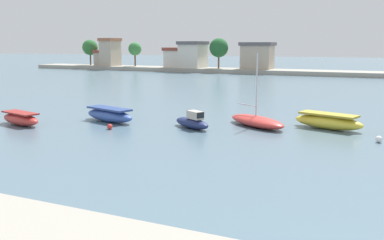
% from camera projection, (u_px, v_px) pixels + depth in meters
% --- Properties ---
extents(moored_boat_2, '(4.44, 2.36, 0.99)m').
position_uv_depth(moored_boat_2, '(21.00, 119.00, 32.57)').
color(moored_boat_2, '#C63833').
rests_on(moored_boat_2, ground).
extents(moored_boat_3, '(5.33, 2.90, 1.10)m').
position_uv_depth(moored_boat_3, '(109.00, 115.00, 34.04)').
color(moored_boat_3, '#3856A8').
rests_on(moored_boat_3, ground).
extents(moored_boat_4, '(3.78, 2.87, 1.31)m').
position_uv_depth(moored_boat_4, '(192.00, 122.00, 31.34)').
color(moored_boat_4, navy).
rests_on(moored_boat_4, ground).
extents(moored_boat_5, '(5.68, 4.75, 5.40)m').
position_uv_depth(moored_boat_5, '(257.00, 121.00, 32.04)').
color(moored_boat_5, '#C63833').
rests_on(moored_boat_5, ground).
extents(moored_boat_6, '(5.35, 3.07, 1.13)m').
position_uv_depth(moored_boat_6, '(328.00, 121.00, 31.08)').
color(moored_boat_6, yellow).
rests_on(moored_boat_6, ground).
extents(mooring_buoy_2, '(0.39, 0.39, 0.39)m').
position_uv_depth(mooring_buoy_2, '(110.00, 127.00, 30.96)').
color(mooring_buoy_2, red).
rests_on(mooring_buoy_2, ground).
extents(mooring_buoy_3, '(0.42, 0.42, 0.42)m').
position_uv_depth(mooring_buoy_3, '(379.00, 139.00, 26.80)').
color(mooring_buoy_3, white).
rests_on(mooring_buoy_3, ground).
extents(distant_shoreline, '(112.56, 7.25, 7.45)m').
position_uv_depth(distant_shoreline, '(217.00, 62.00, 93.65)').
color(distant_shoreline, '#9E998C').
rests_on(distant_shoreline, ground).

